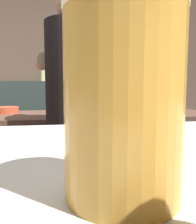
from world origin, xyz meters
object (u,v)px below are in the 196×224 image
(chefs_knife, at_px, (110,113))
(knife_block, at_px, (147,99))
(bartender, at_px, (76,111))
(mixing_bowl, at_px, (7,110))
(bottle_hot_sauce, at_px, (42,73))
(pint_glass_far, at_px, (123,98))

(chefs_knife, bearing_deg, knife_block, 17.42)
(bartender, bearing_deg, mixing_bowl, 34.40)
(bartender, height_order, bottle_hot_sauce, bartender)
(bartender, bearing_deg, bottle_hot_sauce, 2.47)
(bottle_hot_sauce, bearing_deg, chefs_knife, -67.76)
(bartender, xyz_separation_m, chefs_knife, (0.28, 0.41, -0.06))
(pint_glass_far, bearing_deg, mixing_bowl, 104.19)
(knife_block, relative_size, mixing_bowl, 1.59)
(mixing_bowl, bearing_deg, knife_block, -3.06)
(chefs_knife, height_order, pint_glass_far, pint_glass_far)
(chefs_knife, bearing_deg, pint_glass_far, -100.46)
(knife_block, xyz_separation_m, bottle_hot_sauce, (-0.93, 1.35, 0.26))
(mixing_bowl, relative_size, bottle_hot_sauce, 0.67)
(knife_block, xyz_separation_m, mixing_bowl, (-1.11, 0.06, -0.08))
(chefs_knife, relative_size, bottle_hot_sauce, 0.91)
(knife_block, xyz_separation_m, pint_glass_far, (-0.66, -1.73, 0.10))
(knife_block, height_order, pint_glass_far, knife_block)
(pint_glass_far, bearing_deg, chefs_knife, 78.70)
(pint_glass_far, height_order, bottle_hot_sauce, bottle_hot_sauce)
(knife_block, xyz_separation_m, chefs_knife, (-0.33, -0.10, -0.10))
(mixing_bowl, bearing_deg, bartender, -48.50)
(bartender, height_order, mixing_bowl, bartender)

